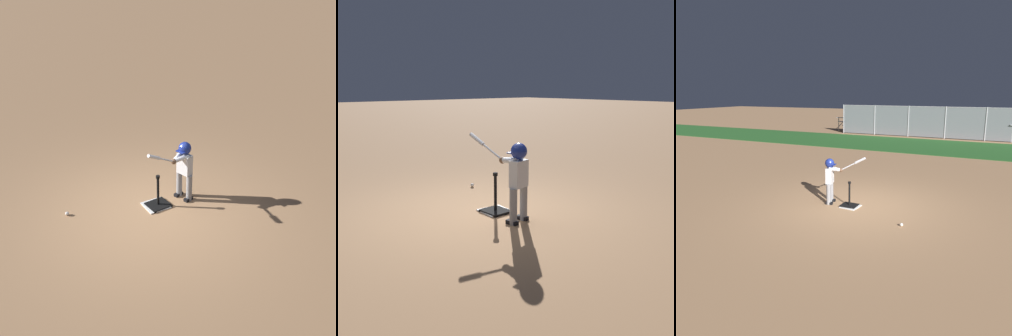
# 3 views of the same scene
# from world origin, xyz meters

# --- Properties ---
(ground_plane) EXTENTS (90.00, 90.00, 0.00)m
(ground_plane) POSITION_xyz_m (0.00, 0.00, 0.00)
(ground_plane) COLOR #AD7F56
(home_plate) EXTENTS (0.48, 0.48, 0.02)m
(home_plate) POSITION_xyz_m (-0.22, -0.13, 0.01)
(home_plate) COLOR white
(home_plate) RESTS_ON ground_plane
(batting_tee) EXTENTS (0.41, 0.37, 0.66)m
(batting_tee) POSITION_xyz_m (-0.26, -0.11, 0.09)
(batting_tee) COLOR black
(batting_tee) RESTS_ON ground_plane
(batter_child) EXTENTS (1.06, 0.41, 1.28)m
(batter_child) POSITION_xyz_m (-0.81, -0.06, 0.76)
(batter_child) COLOR gray
(batter_child) RESTS_ON ground_plane
(baseball) EXTENTS (0.07, 0.07, 0.07)m
(baseball) POSITION_xyz_m (1.30, -0.80, 0.04)
(baseball) COLOR white
(baseball) RESTS_ON ground_plane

